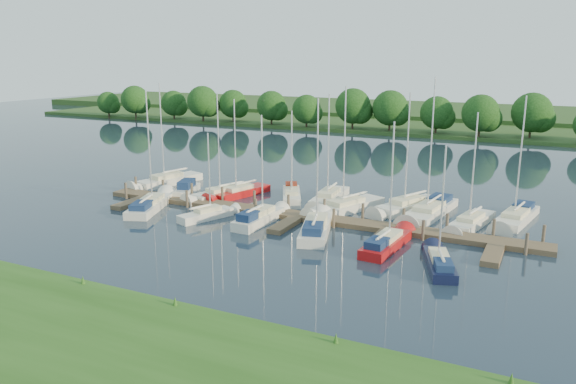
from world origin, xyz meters
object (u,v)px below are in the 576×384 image
at_px(motorboat, 186,191).
at_px(sailboat_s_2, 260,219).
at_px(sailboat_n_0, 167,182).
at_px(dock, 296,218).
at_px(sailboat_n_5, 328,199).

relative_size(motorboat, sailboat_s_2, 0.56).
bearing_deg(sailboat_n_0, dock, 177.59).
bearing_deg(dock, motorboat, 165.74).
bearing_deg(dock, sailboat_s_2, -139.81).
distance_m(sailboat_n_0, sailboat_n_5, 18.48).
height_order(dock, motorboat, motorboat).
xyz_separation_m(dock, sailboat_s_2, (-2.41, -2.03, 0.15)).
relative_size(sailboat_n_0, sailboat_n_5, 1.06).
bearing_deg(sailboat_n_5, sailboat_s_2, 69.23).
bearing_deg(sailboat_n_0, sailboat_n_5, -161.75).
bearing_deg(motorboat, sailboat_n_5, 175.30).
bearing_deg(sailboat_s_2, sailboat_n_0, 155.09).
distance_m(dock, sailboat_s_2, 3.16).
distance_m(motorboat, sailboat_n_5, 14.45).
xyz_separation_m(sailboat_n_0, sailboat_s_2, (15.90, -8.08, 0.07)).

